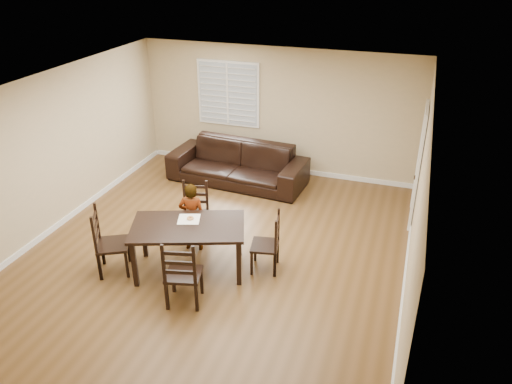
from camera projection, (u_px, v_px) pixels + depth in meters
ground at (216, 252)px, 8.20m from camera, size 7.00×7.00×0.00m
room at (219, 146)px, 7.53m from camera, size 6.04×7.04×2.72m
dining_table at (188, 231)px, 7.46m from camera, size 1.90×1.46×0.79m
chair_near at (196, 211)px, 8.52m from camera, size 0.54×0.52×0.99m
chair_far at (181, 278)px, 6.76m from camera, size 0.57×0.55×1.06m
chair_left at (103, 244)px, 7.51m from camera, size 0.63×0.65×1.08m
chair_right at (272, 245)px, 7.59m from camera, size 0.48×0.50×0.97m
child at (192, 217)px, 8.05m from camera, size 0.48×0.37×1.18m
napkin at (189, 219)px, 7.59m from camera, size 0.41×0.41×0.00m
donut at (190, 218)px, 7.58m from camera, size 0.11×0.11×0.04m
sofa at (237, 164)px, 10.42m from camera, size 2.93×1.33×0.83m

